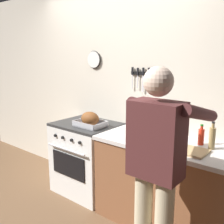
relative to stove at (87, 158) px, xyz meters
The scene contains 10 objects.
wall_back 0.95m from the stove, 58.71° to the left, with size 6.00×0.13×2.60m.
counter_block 1.43m from the stove, ahead, with size 2.03×0.65×0.90m.
stove is the anchor object (origin of this frame).
person_cook 1.57m from the stove, 25.10° to the right, with size 0.51×0.63×1.66m.
roasting_pan 0.55m from the stove, 27.33° to the right, with size 0.35×0.26×0.17m.
cutting_board 1.43m from the stove, ahead, with size 0.36×0.24×0.02m, color tan.
bottle_soy_sauce 0.90m from the stove, 17.27° to the left, with size 0.05×0.05×0.18m.
bottle_wine_red 1.16m from the stove, 12.65° to the left, with size 0.08×0.08×0.30m.
bottle_vinegar 1.61m from the stove, ahead, with size 0.06×0.06×0.25m.
bottle_hot_sauce 1.49m from the stove, ahead, with size 0.06×0.06×0.20m.
Camera 1 is at (2.02, -1.26, 1.74)m, focal length 42.61 mm.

